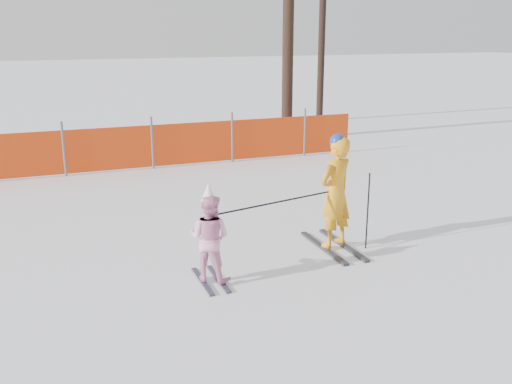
% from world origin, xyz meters
% --- Properties ---
extents(ground, '(120.00, 120.00, 0.00)m').
position_xyz_m(ground, '(0.00, 0.00, 0.00)').
color(ground, white).
rests_on(ground, ground).
extents(adult, '(0.72, 1.41, 1.76)m').
position_xyz_m(adult, '(1.25, 0.45, 0.88)').
color(adult, black).
rests_on(adult, ground).
extents(child, '(0.72, 0.89, 1.36)m').
position_xyz_m(child, '(-0.85, -0.04, 0.62)').
color(child, black).
rests_on(child, ground).
extents(ski_poles, '(2.45, 0.45, 1.18)m').
position_xyz_m(ski_poles, '(0.77, 0.22, 0.79)').
color(ski_poles, black).
rests_on(ski_poles, ground).
extents(tree_trunks, '(2.87, 3.15, 6.48)m').
position_xyz_m(tree_trunks, '(5.09, 9.84, 3.11)').
color(tree_trunks, black).
rests_on(tree_trunks, ground).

